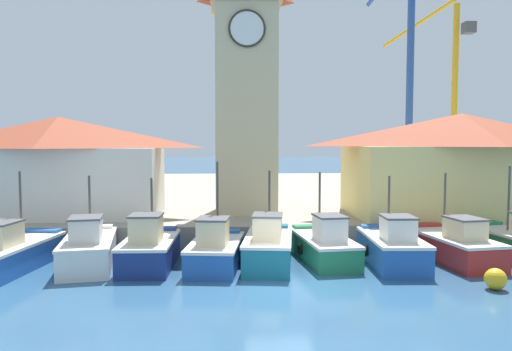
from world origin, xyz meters
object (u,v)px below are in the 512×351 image
(fishing_boat_mid_left, at_px, (216,250))
(fishing_boat_center, at_px, (268,247))
(fishing_boat_left_inner, at_px, (150,248))
(clock_tower, at_px, (246,77))
(fishing_boat_far_left, at_px, (12,252))
(warehouse_left, at_px, (59,165))
(fishing_boat_right_inner, at_px, (392,247))
(warehouse_right, at_px, (461,163))
(port_crane_near, at_px, (451,113))
(fishing_boat_mid_right, at_px, (324,245))
(fishing_boat_right_outer, at_px, (453,245))
(fishing_boat_left_outer, at_px, (89,248))
(port_crane_far, at_px, (408,98))
(mooring_buoy, at_px, (495,279))

(fishing_boat_mid_left, distance_m, fishing_boat_center, 2.24)
(fishing_boat_left_inner, distance_m, clock_tower, 12.22)
(fishing_boat_far_left, relative_size, warehouse_left, 0.48)
(fishing_boat_right_inner, distance_m, warehouse_right, 9.51)
(fishing_boat_far_left, xyz_separation_m, fishing_boat_left_inner, (5.60, 0.13, 0.06))
(fishing_boat_left_inner, bearing_deg, port_crane_near, 45.98)
(port_crane_near, bearing_deg, clock_tower, -139.24)
(port_crane_near, bearing_deg, warehouse_left, -149.39)
(fishing_boat_right_inner, bearing_deg, port_crane_near, 61.22)
(fishing_boat_far_left, distance_m, fishing_boat_mid_left, 8.38)
(fishing_boat_center, height_order, warehouse_left, warehouse_left)
(fishing_boat_mid_right, bearing_deg, clock_tower, 113.28)
(fishing_boat_right_outer, bearing_deg, clock_tower, 138.70)
(warehouse_right, height_order, port_crane_near, port_crane_near)
(fishing_boat_left_outer, bearing_deg, fishing_boat_mid_left, -4.56)
(fishing_boat_far_left, bearing_deg, port_crane_far, 37.56)
(fishing_boat_left_outer, xyz_separation_m, mooring_buoy, (15.41, -4.17, -0.39))
(warehouse_left, bearing_deg, fishing_boat_far_left, -86.59)
(fishing_boat_left_outer, relative_size, warehouse_left, 0.47)
(fishing_boat_mid_right, relative_size, warehouse_right, 0.42)
(fishing_boat_left_outer, height_order, fishing_boat_center, fishing_boat_center)
(warehouse_left, bearing_deg, port_crane_near, 30.61)
(fishing_boat_right_outer, bearing_deg, fishing_boat_mid_right, 176.10)
(port_crane_far, bearing_deg, fishing_boat_right_inner, -111.70)
(fishing_boat_mid_left, height_order, fishing_boat_center, fishing_boat_mid_left)
(fishing_boat_mid_right, bearing_deg, fishing_boat_mid_left, -169.87)
(mooring_buoy, bearing_deg, fishing_boat_right_inner, 124.81)
(fishing_boat_left_outer, distance_m, fishing_boat_left_inner, 2.57)
(warehouse_right, bearing_deg, clock_tower, 171.72)
(fishing_boat_left_outer, xyz_separation_m, fishing_boat_mid_left, (5.35, -0.43, -0.04))
(fishing_boat_left_outer, height_order, fishing_boat_left_inner, fishing_boat_left_outer)
(fishing_boat_mid_left, bearing_deg, mooring_buoy, -20.42)
(port_crane_near, relative_size, mooring_buoy, 22.68)
(fishing_boat_mid_right, bearing_deg, fishing_boat_far_left, -176.90)
(fishing_boat_right_outer, height_order, warehouse_left, warehouse_left)
(clock_tower, bearing_deg, port_crane_near, 40.76)
(fishing_boat_mid_right, bearing_deg, fishing_boat_right_inner, -18.89)
(mooring_buoy, bearing_deg, port_crane_near, 68.51)
(fishing_boat_left_inner, xyz_separation_m, fishing_boat_right_inner, (10.30, -0.36, -0.00))
(fishing_boat_center, bearing_deg, mooring_buoy, -26.34)
(fishing_boat_left_inner, bearing_deg, mooring_buoy, -17.34)
(fishing_boat_mid_left, relative_size, fishing_boat_right_outer, 0.86)
(fishing_boat_left_inner, relative_size, fishing_boat_right_inner, 0.96)
(fishing_boat_right_outer, height_order, warehouse_right, warehouse_right)
(fishing_boat_far_left, height_order, port_crane_near, port_crane_near)
(fishing_boat_left_outer, height_order, warehouse_right, warehouse_right)
(fishing_boat_far_left, xyz_separation_m, mooring_buoy, (18.44, -3.88, -0.34))
(fishing_boat_left_inner, xyz_separation_m, mooring_buoy, (12.84, -4.01, -0.40))
(fishing_boat_left_outer, bearing_deg, fishing_boat_right_inner, -2.32)
(fishing_boat_mid_right, xyz_separation_m, warehouse_left, (-13.58, 6.62, 3.24))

